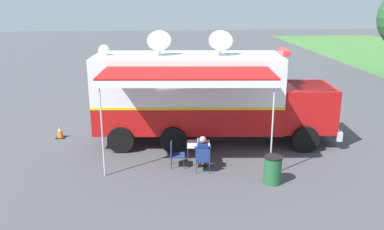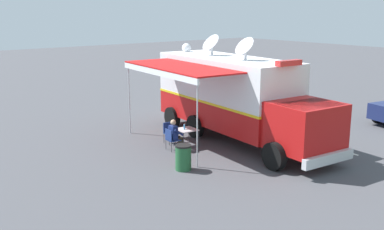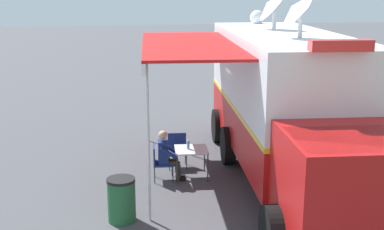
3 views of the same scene
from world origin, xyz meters
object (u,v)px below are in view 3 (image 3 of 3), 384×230
folding_table (191,151)px  folding_chair_beside_table (177,147)px  seated_responder (167,154)px  command_truck (289,102)px  trash_bin (122,200)px  water_bottle (188,145)px  traffic_cone (251,110)px  folding_chair_at_table (159,160)px

folding_table → folding_chair_beside_table: bearing=-75.2°
folding_table → seated_responder: seated_responder is taller
command_truck → folding_table: 2.64m
folding_table → seated_responder: (0.61, 0.07, -0.02)m
command_truck → trash_bin: (4.03, 1.61, -1.49)m
water_bottle → command_truck: bearing=166.0°
water_bottle → trash_bin: 2.81m
traffic_cone → command_truck: bearing=81.6°
water_bottle → folding_chair_at_table: size_ratio=0.26×
folding_chair_beside_table → seated_responder: bearing=67.2°
folding_table → water_bottle: bearing=-19.1°
folding_table → traffic_cone: folding_table is taller
folding_table → seated_responder: size_ratio=0.69×
command_truck → folding_chair_at_table: 3.40m
command_truck → seated_responder: bearing=-9.6°
folding_table → folding_chair_at_table: bearing=4.0°
seated_responder → trash_bin: 2.41m
folding_table → command_truck: bearing=166.2°
folding_chair_at_table → seated_responder: bearing=175.1°
folding_chair_beside_table → seated_responder: size_ratio=0.70×
folding_chair_at_table → seated_responder: size_ratio=0.70×
command_truck → folding_chair_beside_table: command_truck is taller
folding_chair_at_table → traffic_cone: folding_chair_at_table is taller
traffic_cone → trash_bin: bearing=57.1°
folding_chair_beside_table → traffic_cone: 5.70m
folding_chair_beside_table → seated_responder: (0.39, 0.92, 0.14)m
folding_chair_beside_table → folding_table: bearing=104.8°
seated_responder → traffic_cone: (-3.74, -5.52, -0.37)m
folding_table → folding_chair_at_table: (0.80, 0.06, -0.16)m
folding_chair_at_table → seated_responder: seated_responder is taller
water_bottle → folding_chair_beside_table: (0.15, -0.82, -0.32)m
seated_responder → trash_bin: size_ratio=1.37×
command_truck → traffic_cone: (-0.89, -6.00, -1.67)m
water_bottle → folding_chair_at_table: bearing=6.4°
water_bottle → traffic_cone: (-3.21, -5.42, -0.55)m
water_bottle → folding_chair_at_table: water_bottle is taller
folding_chair_at_table → water_bottle: bearing=-173.6°
command_truck → folding_chair_beside_table: 3.18m
water_bottle → folding_chair_beside_table: size_ratio=0.26×
water_bottle → folding_chair_beside_table: 0.90m
folding_table → trash_bin: (1.79, 2.17, -0.22)m
seated_responder → traffic_cone: size_ratio=2.16×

